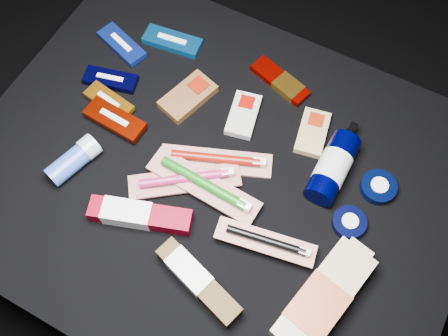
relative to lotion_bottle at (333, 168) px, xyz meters
The scene contains 22 objects.
ground 0.49m from the lotion_bottle, 152.30° to the right, with size 3.00×3.00×0.00m, color black.
cloth_table 0.32m from the lotion_bottle, 152.30° to the right, with size 0.98×0.78×0.40m, color black.
luna_bar_0 0.46m from the lotion_bottle, 163.28° to the left, with size 0.14×0.07×0.02m.
luna_bar_1 0.54m from the lotion_bottle, behind, with size 0.13×0.08×0.02m.
luna_bar_2 0.50m from the lotion_bottle, behind, with size 0.12×0.07×0.01m.
luna_bar_3 0.48m from the lotion_bottle, behind, with size 0.11×0.06×0.01m.
luna_bar_4 0.45m from the lotion_bottle, 166.66° to the right, with size 0.13×0.06×0.02m.
clif_bar_0 0.34m from the lotion_bottle, behind, with size 0.10×0.13×0.02m.
clif_bar_1 0.22m from the lotion_bottle, 169.40° to the left, with size 0.08×0.11×0.02m.
clif_bar_2 0.10m from the lotion_bottle, 134.80° to the left, with size 0.07×0.11×0.02m.
power_bar 0.23m from the lotion_bottle, 139.79° to the left, with size 0.14×0.08×0.02m.
lotion_bottle is the anchor object (origin of this frame).
cream_tin_upper 0.10m from the lotion_bottle, ahead, with size 0.07×0.07×0.02m.
cream_tin_lower 0.11m from the lotion_bottle, 48.48° to the right, with size 0.06×0.06×0.02m.
bodywash_bottle 0.25m from the lotion_bottle, 71.12° to the right, with size 0.12×0.23×0.05m.
deodorant_stick 0.50m from the lotion_bottle, 154.22° to the right, with size 0.07×0.12×0.05m.
toothbrush_pack_0 0.23m from the lotion_bottle, 158.56° to the right, with size 0.23×0.13×0.02m.
toothbrush_pack_1 0.28m from the lotion_bottle, 147.96° to the right, with size 0.21×0.17×0.02m.
toothbrush_pack_2 0.25m from the lotion_bottle, 143.91° to the right, with size 0.24×0.07×0.03m.
toothbrush_pack_3 0.20m from the lotion_bottle, 103.83° to the right, with size 0.19×0.07×0.02m.
toothpaste_carton_red 0.39m from the lotion_bottle, 138.06° to the right, with size 0.20×0.10×0.04m.
toothpaste_carton_green 0.34m from the lotion_bottle, 112.75° to the right, with size 0.18×0.09×0.03m.
Camera 1 is at (0.21, -0.35, 1.30)m, focal length 40.00 mm.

